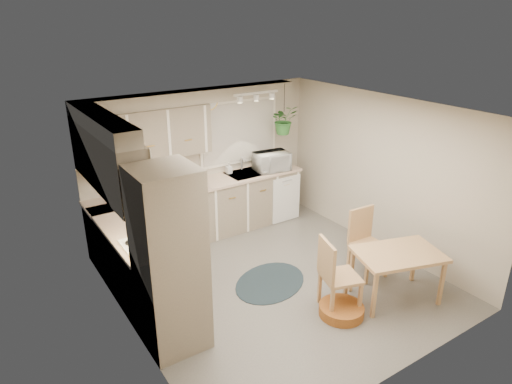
% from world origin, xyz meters
% --- Properties ---
extents(floor, '(4.20, 4.20, 0.00)m').
position_xyz_m(floor, '(0.00, 0.00, 0.00)').
color(floor, '#68645B').
rests_on(floor, ground).
extents(ceiling, '(4.20, 4.20, 0.00)m').
position_xyz_m(ceiling, '(0.00, 0.00, 2.40)').
color(ceiling, white).
rests_on(ceiling, wall_back).
extents(wall_back, '(4.00, 0.04, 2.40)m').
position_xyz_m(wall_back, '(0.00, 2.10, 1.20)').
color(wall_back, '#AEA490').
rests_on(wall_back, floor).
extents(wall_front, '(4.00, 0.04, 2.40)m').
position_xyz_m(wall_front, '(0.00, -2.10, 1.20)').
color(wall_front, '#AEA490').
rests_on(wall_front, floor).
extents(wall_left, '(0.04, 4.20, 2.40)m').
position_xyz_m(wall_left, '(-2.00, 0.00, 1.20)').
color(wall_left, '#AEA490').
rests_on(wall_left, floor).
extents(wall_right, '(0.04, 4.20, 2.40)m').
position_xyz_m(wall_right, '(2.00, 0.00, 1.20)').
color(wall_right, '#AEA490').
rests_on(wall_right, floor).
extents(base_cab_left, '(0.60, 1.85, 0.90)m').
position_xyz_m(base_cab_left, '(-1.70, 0.88, 0.45)').
color(base_cab_left, gray).
rests_on(base_cab_left, floor).
extents(base_cab_back, '(3.60, 0.60, 0.90)m').
position_xyz_m(base_cab_back, '(-0.20, 1.80, 0.45)').
color(base_cab_back, gray).
rests_on(base_cab_back, floor).
extents(counter_left, '(0.64, 1.89, 0.04)m').
position_xyz_m(counter_left, '(-1.69, 0.88, 0.92)').
color(counter_left, '#CBAE94').
rests_on(counter_left, base_cab_left).
extents(counter_back, '(3.64, 0.64, 0.04)m').
position_xyz_m(counter_back, '(-0.20, 1.79, 0.92)').
color(counter_back, '#CBAE94').
rests_on(counter_back, base_cab_back).
extents(oven_stack, '(0.65, 0.65, 2.10)m').
position_xyz_m(oven_stack, '(-1.68, -0.38, 1.05)').
color(oven_stack, gray).
rests_on(oven_stack, floor).
extents(wall_oven_face, '(0.02, 0.56, 0.58)m').
position_xyz_m(wall_oven_face, '(-1.35, -0.38, 1.05)').
color(wall_oven_face, silver).
rests_on(wall_oven_face, oven_stack).
extents(upper_cab_left, '(0.35, 2.00, 0.75)m').
position_xyz_m(upper_cab_left, '(-1.82, 1.00, 1.83)').
color(upper_cab_left, gray).
rests_on(upper_cab_left, wall_left).
extents(upper_cab_back, '(2.00, 0.35, 0.75)m').
position_xyz_m(upper_cab_back, '(-1.00, 1.93, 1.83)').
color(upper_cab_back, gray).
rests_on(upper_cab_back, wall_back).
extents(soffit_left, '(0.30, 2.00, 0.20)m').
position_xyz_m(soffit_left, '(-1.85, 1.00, 2.30)').
color(soffit_left, '#AEA490').
rests_on(soffit_left, wall_left).
extents(soffit_back, '(3.60, 0.30, 0.20)m').
position_xyz_m(soffit_back, '(-0.20, 1.95, 2.30)').
color(soffit_back, '#AEA490').
rests_on(soffit_back, wall_back).
extents(cooktop, '(0.52, 0.58, 0.02)m').
position_xyz_m(cooktop, '(-1.68, 0.30, 0.94)').
color(cooktop, silver).
rests_on(cooktop, counter_left).
extents(range_hood, '(0.40, 0.60, 0.14)m').
position_xyz_m(range_hood, '(-1.70, 0.30, 1.40)').
color(range_hood, silver).
rests_on(range_hood, upper_cab_left).
extents(window_blinds, '(1.40, 0.02, 1.00)m').
position_xyz_m(window_blinds, '(0.70, 2.07, 1.60)').
color(window_blinds, beige).
rests_on(window_blinds, wall_back).
extents(window_frame, '(1.50, 0.02, 1.10)m').
position_xyz_m(window_frame, '(0.70, 2.08, 1.60)').
color(window_frame, silver).
rests_on(window_frame, wall_back).
extents(sink, '(0.70, 0.48, 0.10)m').
position_xyz_m(sink, '(0.70, 1.80, 0.90)').
color(sink, '#ABADB3').
rests_on(sink, counter_back).
extents(dishwasher_front, '(0.58, 0.02, 0.83)m').
position_xyz_m(dishwasher_front, '(1.30, 1.49, 0.42)').
color(dishwasher_front, silver).
rests_on(dishwasher_front, base_cab_back).
extents(track_light_bar, '(0.80, 0.04, 0.04)m').
position_xyz_m(track_light_bar, '(0.70, 1.55, 2.33)').
color(track_light_bar, silver).
rests_on(track_light_bar, ceiling).
extents(wall_clock, '(0.30, 0.03, 0.30)m').
position_xyz_m(wall_clock, '(0.15, 2.07, 2.18)').
color(wall_clock, '#E5BD50').
rests_on(wall_clock, wall_back).
extents(dining_table, '(1.24, 1.00, 0.67)m').
position_xyz_m(dining_table, '(1.07, -1.16, 0.34)').
color(dining_table, tan).
rests_on(dining_table, floor).
extents(chair_left, '(0.57, 0.57, 0.98)m').
position_xyz_m(chair_left, '(0.31, -0.94, 0.49)').
color(chair_left, tan).
rests_on(chair_left, floor).
extents(chair_back, '(0.47, 0.47, 0.96)m').
position_xyz_m(chair_back, '(1.20, -0.56, 0.48)').
color(chair_back, tan).
rests_on(chair_back, floor).
extents(braided_rug, '(1.39, 1.23, 0.01)m').
position_xyz_m(braided_rug, '(-0.08, 0.02, 0.01)').
color(braided_rug, black).
rests_on(braided_rug, floor).
extents(pet_bed, '(0.63, 0.63, 0.13)m').
position_xyz_m(pet_bed, '(0.25, -1.06, 0.06)').
color(pet_bed, '#9F561F').
rests_on(pet_bed, floor).
extents(microwave, '(0.62, 0.39, 0.39)m').
position_xyz_m(microwave, '(1.12, 1.70, 1.14)').
color(microwave, silver).
rests_on(microwave, counter_back).
extents(soap_bottle, '(0.10, 0.20, 0.09)m').
position_xyz_m(soap_bottle, '(0.41, 1.95, 0.99)').
color(soap_bottle, silver).
rests_on(soap_bottle, counter_back).
extents(hanging_plant, '(0.53, 0.57, 0.39)m').
position_xyz_m(hanging_plant, '(1.36, 1.70, 1.74)').
color(hanging_plant, '#2C6629').
rests_on(hanging_plant, ceiling).
extents(coffee_maker, '(0.23, 0.26, 0.33)m').
position_xyz_m(coffee_maker, '(-1.08, 1.80, 1.10)').
color(coffee_maker, black).
rests_on(coffee_maker, counter_back).
extents(toaster, '(0.31, 0.21, 0.17)m').
position_xyz_m(toaster, '(-0.65, 1.82, 1.03)').
color(toaster, '#ABADB3').
rests_on(toaster, counter_back).
extents(knife_block, '(0.12, 0.12, 0.22)m').
position_xyz_m(knife_block, '(-0.30, 1.85, 1.05)').
color(knife_block, tan).
rests_on(knife_block, counter_back).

